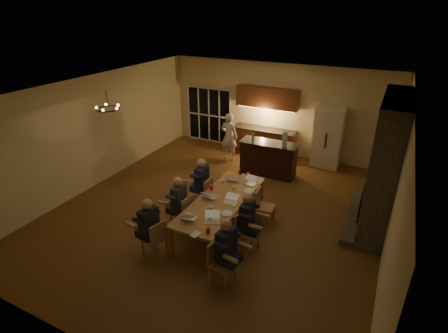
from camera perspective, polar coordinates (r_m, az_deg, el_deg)
floor at (r=9.32m, az=-0.87°, el=-7.21°), size 9.00×9.00×0.00m
back_wall at (r=12.54m, az=8.68°, el=9.17°), size 8.00×0.04×3.20m
left_wall at (r=10.90m, az=-20.17°, el=5.46°), size 0.04×9.00×3.20m
right_wall at (r=7.78m, az=26.48°, el=-3.54°), size 0.04×9.00×3.20m
ceiling at (r=8.07m, az=-1.02°, el=12.49°), size 8.00×9.00×0.04m
french_doors at (r=13.67m, az=-2.43°, el=8.37°), size 1.86×0.08×2.10m
fireplace at (r=8.86m, az=24.73°, el=0.24°), size 0.58×2.50×3.20m
kitchenette at (r=12.45m, az=6.78°, el=7.24°), size 2.24×0.68×2.40m
refrigerator at (r=11.96m, az=16.60°, el=4.58°), size 0.90×0.68×2.00m
dining_table at (r=8.53m, az=-0.42°, el=-7.59°), size 1.10×3.02×0.75m
bar_island at (r=11.10m, az=7.25°, el=1.30°), size 1.81×0.71×1.08m
chair_left_near at (r=7.75m, az=-11.44°, el=-11.31°), size 0.54×0.54×0.89m
chair_left_mid at (r=8.51m, az=-7.01°, el=-7.35°), size 0.47×0.47×0.89m
chair_left_far at (r=9.25m, az=-3.61°, el=-4.33°), size 0.45×0.45×0.89m
chair_right_near at (r=6.97m, az=-0.19°, el=-15.54°), size 0.48×0.48×0.89m
chair_right_mid at (r=7.78m, az=3.88°, el=-10.64°), size 0.48×0.48×0.89m
chair_right_far at (r=8.70m, az=6.76°, el=-6.54°), size 0.47×0.47×0.89m
person_left_near at (r=7.64m, az=-12.07°, el=-9.75°), size 0.68×0.68×1.38m
person_right_near at (r=6.88m, az=0.32°, el=-13.51°), size 0.69×0.69×1.38m
person_left_mid at (r=8.37m, az=-7.31°, el=-6.00°), size 0.64×0.64×1.38m
person_right_mid at (r=7.69m, az=3.75°, el=-8.91°), size 0.62×0.62×1.38m
person_left_far at (r=9.22m, az=-3.61°, el=-2.70°), size 0.62×0.62×1.38m
standing_person at (r=12.01m, az=0.85°, el=4.89°), size 0.62×0.41×1.67m
chandelier at (r=8.69m, az=-18.38°, el=8.94°), size 0.55×0.55×0.03m
laptop_a at (r=7.65m, az=-5.75°, el=-7.63°), size 0.36×0.33×0.23m
laptop_b at (r=7.50m, az=-1.93°, el=-8.26°), size 0.41×0.39×0.23m
laptop_c at (r=8.39m, az=-2.20°, el=-4.32°), size 0.38×0.35×0.23m
laptop_d at (r=8.14m, az=1.05°, el=-5.31°), size 0.32×0.28×0.23m
laptop_e at (r=9.19m, az=1.46°, el=-1.53°), size 0.36×0.32×0.23m
laptop_f at (r=9.00m, az=4.19°, el=-2.20°), size 0.35×0.31×0.23m
mug_front at (r=7.91m, az=-2.20°, el=-6.83°), size 0.09×0.09×0.10m
mug_mid at (r=8.75m, az=1.64°, el=-3.45°), size 0.07×0.07×0.10m
mug_back at (r=9.03m, az=-0.25°, el=-2.48°), size 0.08×0.08×0.10m
redcup_near at (r=7.19m, az=-2.62°, el=-10.40°), size 0.09×0.09×0.12m
redcup_mid at (r=8.75m, az=-2.10°, el=-3.41°), size 0.10×0.10×0.12m
redcup_far at (r=9.38m, az=3.91°, el=-1.37°), size 0.08×0.08×0.12m
can_silver at (r=7.71m, az=-2.31°, el=-7.70°), size 0.06×0.06×0.12m
can_cola at (r=9.52m, az=2.67°, el=-0.92°), size 0.07×0.07×0.12m
plate_near at (r=7.80m, az=0.47°, el=-7.67°), size 0.26×0.26×0.02m
plate_left at (r=7.76m, az=-6.07°, el=-8.01°), size 0.24×0.24×0.02m
plate_far at (r=8.71m, az=4.12°, el=-3.98°), size 0.26×0.26×0.02m
notepad at (r=7.19m, az=-4.67°, el=-10.98°), size 0.19×0.24×0.01m
bar_bottle at (r=10.95m, az=4.75°, el=4.80°), size 0.07×0.07×0.24m
bar_blender at (r=10.62m, az=9.91°, el=4.45°), size 0.18×0.18×0.45m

